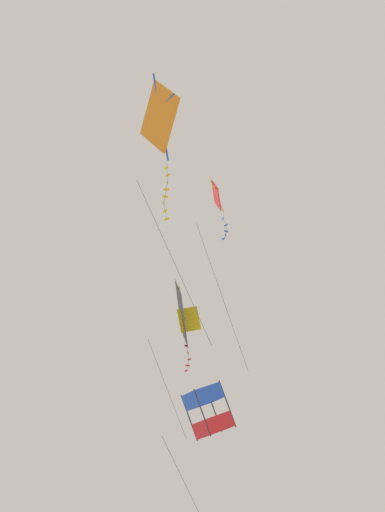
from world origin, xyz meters
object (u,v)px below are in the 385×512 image
Objects in this scene: kite_box_far_centre at (208,412)px; kite_diamond_upper_right at (160,117)px; kite_delta_near_right at (184,314)px; kite_diamond_highest at (217,199)px.

kite_diamond_upper_right is at bearing -63.83° from kite_box_far_centre.
kite_diamond_highest is at bearing 77.01° from kite_delta_near_right.
kite_delta_near_right is 0.72× the size of kite_diamond_highest.
kite_diamond_upper_right reaches higher than kite_delta_near_right.
kite_delta_near_right is 4.78m from kite_diamond_highest.
kite_box_far_centre is (2.25, -0.48, -8.50)m from kite_diamond_upper_right.
kite_diamond_upper_right is at bearing -32.54° from kite_diamond_highest.
kite_diamond_highest is (0.32, -1.26, 4.60)m from kite_delta_near_right.
kite_delta_near_right is (7.62, 3.07, -3.57)m from kite_diamond_upper_right.
kite_diamond_highest is (5.69, 2.28, 9.53)m from kite_box_far_centre.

